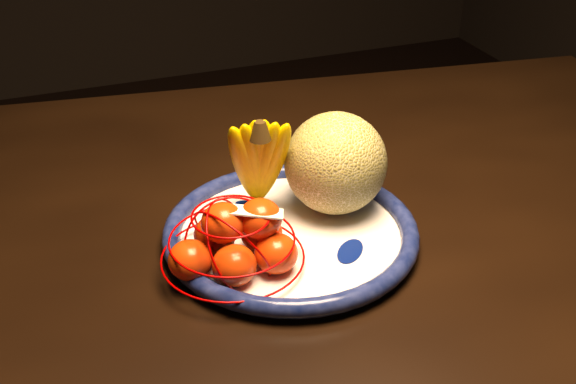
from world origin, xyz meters
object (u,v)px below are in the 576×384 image
object	(u,v)px
fruit_bowl	(291,233)
cantaloupe	(336,163)
banana_bunch	(259,159)
mandarin_bag	(236,242)
dining_table	(274,250)

from	to	relation	value
fruit_bowl	cantaloupe	xyz separation A→B (m)	(0.08, 0.04, 0.07)
banana_bunch	mandarin_bag	xyz separation A→B (m)	(-0.06, -0.10, -0.05)
cantaloupe	banana_bunch	xyz separation A→B (m)	(-0.10, 0.02, 0.01)
dining_table	cantaloupe	distance (m)	0.18
mandarin_bag	dining_table	bearing A→B (deg)	54.46
dining_table	mandarin_bag	bearing A→B (deg)	-117.60
dining_table	mandarin_bag	xyz separation A→B (m)	(-0.09, -0.13, 0.12)
dining_table	banana_bunch	xyz separation A→B (m)	(-0.03, -0.03, 0.17)
fruit_bowl	banana_bunch	distance (m)	0.11
fruit_bowl	cantaloupe	world-z (taller)	cantaloupe
dining_table	cantaloupe	xyz separation A→B (m)	(0.07, -0.05, 0.16)
fruit_bowl	mandarin_bag	world-z (taller)	mandarin_bag
dining_table	banana_bunch	bearing A→B (deg)	-128.20
fruit_bowl	banana_bunch	xyz separation A→B (m)	(-0.02, 0.06, 0.08)
cantaloupe	banana_bunch	distance (m)	0.10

